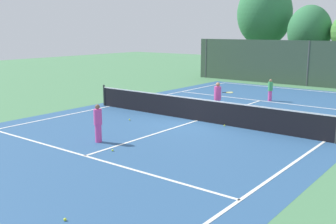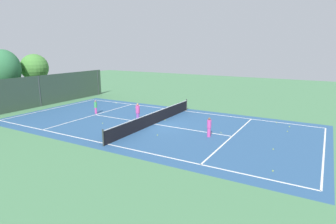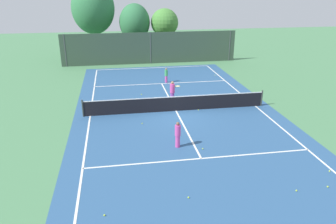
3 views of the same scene
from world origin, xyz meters
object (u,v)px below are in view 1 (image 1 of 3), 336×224
player_0 (270,90)px  tennis_ball_8 (206,103)px  tennis_ball_7 (65,219)px  tennis_ball_0 (130,120)px  tennis_ball_5 (224,125)px  ball_crate (179,107)px  player_1 (98,123)px  tennis_ball_4 (113,150)px  player_2 (218,98)px

player_0 → tennis_ball_8: bearing=-128.4°
tennis_ball_7 → tennis_ball_8: size_ratio=1.00×
tennis_ball_0 → tennis_ball_5: 4.20m
ball_crate → tennis_ball_8: 2.44m
player_1 → tennis_ball_4: player_1 is taller
ball_crate → tennis_ball_7: 11.98m
player_1 → player_2: size_ratio=0.89×
player_2 → tennis_ball_4: bearing=-87.9°
tennis_ball_0 → tennis_ball_5: size_ratio=1.00×
player_2 → ball_crate: bearing=-170.0°
tennis_ball_0 → tennis_ball_7: same height
tennis_ball_4 → tennis_ball_8: size_ratio=1.00×
player_1 → tennis_ball_5: (2.35, 4.86, -0.67)m
tennis_ball_5 → tennis_ball_0: bearing=-157.0°
player_2 → tennis_ball_7: 11.66m
player_2 → tennis_ball_0: (-2.45, -3.44, -0.76)m
player_1 → tennis_ball_5: player_1 is taller
player_1 → tennis_ball_8: 8.83m
ball_crate → tennis_ball_5: bearing=-23.1°
player_1 → tennis_ball_7: (3.96, -4.57, -0.67)m
player_2 → tennis_ball_5: 2.41m
player_0 → tennis_ball_7: bearing=-80.8°
player_0 → ball_crate: bearing=-113.6°
player_1 → tennis_ball_4: size_ratio=20.77×
tennis_ball_5 → tennis_ball_7: bearing=-80.3°
tennis_ball_4 → tennis_ball_5: (1.15, 5.34, 0.00)m
tennis_ball_7 → player_1: bearing=130.9°
tennis_ball_4 → tennis_ball_7: 4.94m
ball_crate → tennis_ball_0: (-0.46, -3.09, -0.15)m
player_1 → tennis_ball_0: player_1 is taller
player_2 → tennis_ball_7: bearing=-74.9°
tennis_ball_5 → tennis_ball_7: 9.57m
tennis_ball_8 → player_1: bearing=-83.2°
player_0 → tennis_ball_0: (-2.83, -8.50, -0.60)m
player_1 → player_0: bearing=83.6°
tennis_ball_0 → tennis_ball_8: 5.54m
tennis_ball_0 → tennis_ball_4: size_ratio=1.00×
tennis_ball_7 → player_2: bearing=105.1°
player_0 → tennis_ball_4: player_0 is taller
player_1 → tennis_ball_7: player_1 is taller
tennis_ball_5 → tennis_ball_8: bearing=131.2°
tennis_ball_5 → tennis_ball_7: size_ratio=1.00×
tennis_ball_5 → ball_crate: bearing=156.9°
player_0 → ball_crate: 5.92m
tennis_ball_0 → player_0: bearing=71.6°
ball_crate → tennis_ball_0: size_ratio=6.45×
ball_crate → tennis_ball_7: bearing=-65.3°
tennis_ball_4 → tennis_ball_5: same height
tennis_ball_0 → tennis_ball_7: bearing=-54.9°
player_2 → ball_crate: player_2 is taller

